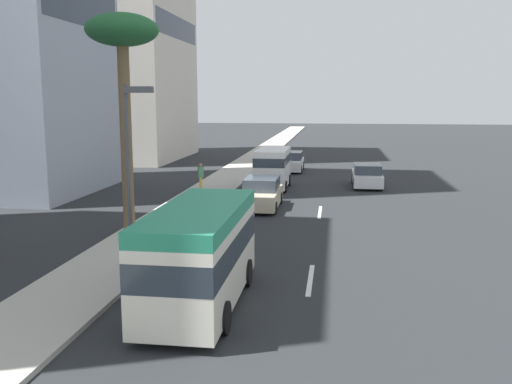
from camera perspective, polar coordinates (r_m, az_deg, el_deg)
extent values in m
plane|color=#26282B|center=(35.75, 6.82, 0.07)|extent=(198.00, 198.00, 0.00)
cube|color=#B2ADA3|center=(36.55, -4.22, 0.44)|extent=(162.00, 3.03, 0.15)
cube|color=silver|center=(18.44, 5.55, -8.86)|extent=(3.20, 0.16, 0.01)
cube|color=silver|center=(29.14, 6.52, -2.05)|extent=(3.20, 0.16, 0.01)
cube|color=beige|center=(29.94, 0.54, -0.57)|extent=(4.52, 1.89, 0.80)
cube|color=#38424C|center=(30.05, 0.60, 0.86)|extent=(2.48, 1.74, 0.65)
cylinder|color=black|center=(28.52, 1.90, -1.60)|extent=(0.64, 0.22, 0.64)
cylinder|color=black|center=(28.75, -1.55, -1.51)|extent=(0.64, 0.22, 0.64)
cylinder|color=black|center=(31.26, 2.45, -0.62)|extent=(0.64, 0.22, 0.64)
cylinder|color=black|center=(31.47, -0.70, -0.55)|extent=(0.64, 0.22, 0.64)
cube|color=silver|center=(15.90, -5.70, -6.88)|extent=(6.37, 2.16, 2.19)
cube|color=#268C66|center=(15.59, -5.78, -2.27)|extent=(6.37, 2.16, 0.42)
cube|color=#28333D|center=(15.79, -5.72, -5.43)|extent=(6.38, 2.16, 0.73)
cylinder|color=black|center=(14.28, -3.33, -12.64)|extent=(0.84, 0.26, 0.84)
cylinder|color=black|center=(14.80, -11.32, -12.01)|extent=(0.84, 0.26, 0.84)
cylinder|color=black|center=(17.71, -0.96, -8.20)|extent=(0.84, 0.26, 0.84)
cylinder|color=black|center=(18.13, -7.44, -7.86)|extent=(0.84, 0.26, 0.84)
cube|color=white|center=(45.39, 3.64, 2.83)|extent=(4.25, 1.77, 0.77)
cube|color=#38424C|center=(45.52, 3.67, 3.73)|extent=(2.34, 1.63, 0.63)
cylinder|color=black|center=(44.05, 4.56, 2.30)|extent=(0.64, 0.22, 0.64)
cylinder|color=black|center=(44.18, 2.45, 2.34)|extent=(0.64, 0.22, 0.64)
cylinder|color=black|center=(46.67, 4.76, 2.70)|extent=(0.64, 0.22, 0.64)
cylinder|color=black|center=(46.79, 2.77, 2.74)|extent=(0.64, 0.22, 0.64)
cube|color=white|center=(38.13, 11.23, 1.38)|extent=(4.54, 1.87, 0.74)
cube|color=#38424C|center=(37.82, 11.28, 2.35)|extent=(2.49, 1.72, 0.61)
cylinder|color=black|center=(39.51, 9.86, 1.37)|extent=(0.64, 0.22, 0.64)
cylinder|color=black|center=(39.61, 12.35, 1.31)|extent=(0.64, 0.22, 0.64)
cylinder|color=black|center=(36.73, 9.99, 0.75)|extent=(0.64, 0.22, 0.64)
cylinder|color=black|center=(36.83, 12.67, 0.69)|extent=(0.64, 0.22, 0.64)
cube|color=white|center=(36.45, 1.72, 2.53)|extent=(4.81, 1.95, 2.39)
cube|color=#2D3842|center=(36.39, 1.72, 3.35)|extent=(4.82, 1.95, 0.57)
cylinder|color=black|center=(35.07, 2.95, 0.54)|extent=(0.72, 0.24, 0.72)
cylinder|color=black|center=(35.28, -0.05, 0.61)|extent=(0.72, 0.24, 0.72)
cylinder|color=black|center=(37.92, 3.34, 1.21)|extent=(0.72, 0.24, 0.72)
cylinder|color=black|center=(38.11, 0.56, 1.27)|extent=(0.72, 0.24, 0.72)
cylinder|color=gold|center=(34.83, -5.66, 0.79)|extent=(0.14, 0.14, 0.83)
cylinder|color=gold|center=(34.98, -5.60, 0.83)|extent=(0.14, 0.14, 0.83)
cube|color=#4C8C66|center=(34.80, -5.65, 2.02)|extent=(0.36, 0.39, 0.66)
sphere|color=#9E7251|center=(34.75, -5.66, 2.74)|extent=(0.22, 0.22, 0.22)
cylinder|color=brown|center=(24.38, -13.08, 5.35)|extent=(0.49, 0.49, 7.99)
ellipsoid|color=#236033|center=(24.48, -13.48, 15.77)|extent=(3.00, 3.00, 1.35)
cylinder|color=#4C4C51|center=(18.53, -12.85, 1.15)|extent=(0.14, 0.14, 6.08)
cube|color=#4C4C51|center=(18.19, -11.84, 10.17)|extent=(0.24, 0.90, 0.20)
cube|color=#2D3847|center=(36.19, -17.23, 17.66)|extent=(9.79, 0.08, 2.33)
cube|color=#2D3847|center=(55.25, -8.00, 16.22)|extent=(13.28, 0.08, 2.06)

